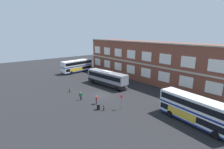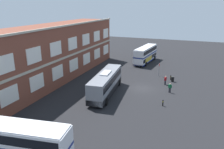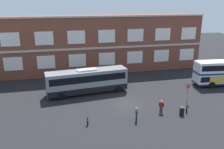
{
  "view_description": "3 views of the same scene",
  "coord_description": "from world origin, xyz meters",
  "px_view_note": "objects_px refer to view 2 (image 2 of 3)",
  "views": [
    {
      "loc": [
        29.34,
        -20.83,
        13.25
      ],
      "look_at": [
        0.32,
        2.55,
        4.25
      ],
      "focal_mm": 28.34,
      "sensor_mm": 36.0,
      "label": 1
    },
    {
      "loc": [
        -36.58,
        -8.32,
        14.44
      ],
      "look_at": [
        -2.6,
        4.78,
        2.8
      ],
      "focal_mm": 35.46,
      "sensor_mm": 36.0,
      "label": 2
    },
    {
      "loc": [
        -8.78,
        -28.42,
        13.52
      ],
      "look_at": [
        -1.1,
        4.45,
        2.88
      ],
      "focal_mm": 38.03,
      "sensor_mm": 36.0,
      "label": 3
    }
  ],
  "objects_px": {
    "safety_bollard_east": "(171,78)",
    "double_decker_near": "(13,142)",
    "double_decker_middle": "(146,54)",
    "safety_bollard_west": "(163,103)",
    "waiting_passenger": "(170,87)",
    "second_passenger": "(165,80)",
    "bus_stand_flag": "(159,69)",
    "station_litter_bin": "(173,79)",
    "touring_coach": "(106,83)"
  },
  "relations": [
    {
      "from": "safety_bollard_east",
      "to": "double_decker_near",
      "type": "bearing_deg",
      "value": 160.02
    },
    {
      "from": "double_decker_middle",
      "to": "safety_bollard_west",
      "type": "relative_size",
      "value": 11.8
    },
    {
      "from": "double_decker_middle",
      "to": "safety_bollard_east",
      "type": "height_order",
      "value": "double_decker_middle"
    },
    {
      "from": "waiting_passenger",
      "to": "second_passenger",
      "type": "relative_size",
      "value": 1.0
    },
    {
      "from": "waiting_passenger",
      "to": "safety_bollard_west",
      "type": "distance_m",
      "value": 5.7
    },
    {
      "from": "second_passenger",
      "to": "bus_stand_flag",
      "type": "xyz_separation_m",
      "value": [
        4.73,
        2.04,
        0.7
      ]
    },
    {
      "from": "station_litter_bin",
      "to": "safety_bollard_east",
      "type": "height_order",
      "value": "station_litter_bin"
    },
    {
      "from": "waiting_passenger",
      "to": "station_litter_bin",
      "type": "distance_m",
      "value": 5.93
    },
    {
      "from": "double_decker_near",
      "to": "safety_bollard_west",
      "type": "xyz_separation_m",
      "value": [
        17.37,
        -11.25,
        -1.66
      ]
    },
    {
      "from": "bus_stand_flag",
      "to": "safety_bollard_east",
      "type": "height_order",
      "value": "bus_stand_flag"
    },
    {
      "from": "station_litter_bin",
      "to": "safety_bollard_west",
      "type": "height_order",
      "value": "station_litter_bin"
    },
    {
      "from": "safety_bollard_west",
      "to": "safety_bollard_east",
      "type": "bearing_deg",
      "value": 1.73
    },
    {
      "from": "double_decker_middle",
      "to": "station_litter_bin",
      "type": "bearing_deg",
      "value": -146.95
    },
    {
      "from": "safety_bollard_west",
      "to": "safety_bollard_east",
      "type": "height_order",
      "value": "same"
    },
    {
      "from": "second_passenger",
      "to": "bus_stand_flag",
      "type": "relative_size",
      "value": 0.63
    },
    {
      "from": "bus_stand_flag",
      "to": "station_litter_bin",
      "type": "xyz_separation_m",
      "value": [
        -2.49,
        -3.14,
        -1.12
      ]
    },
    {
      "from": "station_litter_bin",
      "to": "waiting_passenger",
      "type": "bearing_deg",
      "value": -178.25
    },
    {
      "from": "waiting_passenger",
      "to": "safety_bollard_east",
      "type": "xyz_separation_m",
      "value": [
        6.85,
        0.66,
        -0.44
      ]
    },
    {
      "from": "double_decker_middle",
      "to": "station_litter_bin",
      "type": "distance_m",
      "value": 15.32
    },
    {
      "from": "double_decker_near",
      "to": "safety_bollard_west",
      "type": "distance_m",
      "value": 20.77
    },
    {
      "from": "touring_coach",
      "to": "safety_bollard_west",
      "type": "xyz_separation_m",
      "value": [
        -1.26,
        -9.65,
        -1.42
      ]
    },
    {
      "from": "double_decker_near",
      "to": "double_decker_middle",
      "type": "height_order",
      "value": "same"
    },
    {
      "from": "second_passenger",
      "to": "station_litter_bin",
      "type": "xyz_separation_m",
      "value": [
        2.24,
        -1.1,
        -0.41
      ]
    },
    {
      "from": "double_decker_middle",
      "to": "touring_coach",
      "type": "bearing_deg",
      "value": 176.44
    },
    {
      "from": "bus_stand_flag",
      "to": "second_passenger",
      "type": "bearing_deg",
      "value": -156.71
    },
    {
      "from": "double_decker_near",
      "to": "safety_bollard_east",
      "type": "xyz_separation_m",
      "value": [
        29.91,
        -10.87,
        -1.66
      ]
    },
    {
      "from": "touring_coach",
      "to": "double_decker_middle",
      "type": "bearing_deg",
      "value": -3.56
    },
    {
      "from": "double_decker_near",
      "to": "safety_bollard_east",
      "type": "bearing_deg",
      "value": -19.98
    },
    {
      "from": "double_decker_middle",
      "to": "waiting_passenger",
      "type": "relative_size",
      "value": 6.59
    },
    {
      "from": "safety_bollard_west",
      "to": "second_passenger",
      "type": "bearing_deg",
      "value": 6.09
    },
    {
      "from": "station_litter_bin",
      "to": "bus_stand_flag",
      "type": "bearing_deg",
      "value": 51.53
    },
    {
      "from": "bus_stand_flag",
      "to": "safety_bollard_east",
      "type": "relative_size",
      "value": 2.84
    },
    {
      "from": "waiting_passenger",
      "to": "safety_bollard_west",
      "type": "bearing_deg",
      "value": 177.18
    },
    {
      "from": "bus_stand_flag",
      "to": "safety_bollard_west",
      "type": "xyz_separation_m",
      "value": [
        -14.09,
        -3.04,
        -1.14
      ]
    },
    {
      "from": "station_litter_bin",
      "to": "safety_bollard_east",
      "type": "bearing_deg",
      "value": 27.04
    },
    {
      "from": "station_litter_bin",
      "to": "safety_bollard_west",
      "type": "xyz_separation_m",
      "value": [
        -11.6,
        0.1,
        -0.03
      ]
    },
    {
      "from": "safety_bollard_east",
      "to": "bus_stand_flag",
      "type": "bearing_deg",
      "value": 59.65
    },
    {
      "from": "double_decker_near",
      "to": "touring_coach",
      "type": "height_order",
      "value": "double_decker_near"
    },
    {
      "from": "double_decker_near",
      "to": "station_litter_bin",
      "type": "relative_size",
      "value": 10.93
    },
    {
      "from": "double_decker_near",
      "to": "safety_bollard_east",
      "type": "height_order",
      "value": "double_decker_near"
    },
    {
      "from": "touring_coach",
      "to": "station_litter_bin",
      "type": "xyz_separation_m",
      "value": [
        10.34,
        -9.75,
        -1.39
      ]
    },
    {
      "from": "waiting_passenger",
      "to": "safety_bollard_west",
      "type": "relative_size",
      "value": 1.79
    },
    {
      "from": "double_decker_middle",
      "to": "bus_stand_flag",
      "type": "height_order",
      "value": "double_decker_middle"
    },
    {
      "from": "double_decker_middle",
      "to": "second_passenger",
      "type": "bearing_deg",
      "value": -154.34
    },
    {
      "from": "double_decker_middle",
      "to": "waiting_passenger",
      "type": "height_order",
      "value": "double_decker_middle"
    },
    {
      "from": "touring_coach",
      "to": "waiting_passenger",
      "type": "distance_m",
      "value": 10.91
    },
    {
      "from": "double_decker_near",
      "to": "bus_stand_flag",
      "type": "relative_size",
      "value": 4.17
    },
    {
      "from": "second_passenger",
      "to": "double_decker_middle",
      "type": "bearing_deg",
      "value": 25.66
    },
    {
      "from": "second_passenger",
      "to": "station_litter_bin",
      "type": "distance_m",
      "value": 2.53
    },
    {
      "from": "safety_bollard_west",
      "to": "station_litter_bin",
      "type": "bearing_deg",
      "value": -0.49
    }
  ]
}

